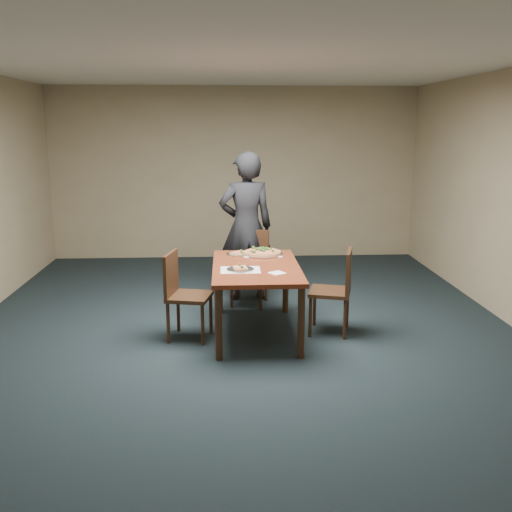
{
  "coord_description": "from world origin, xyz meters",
  "views": [
    {
      "loc": [
        -0.17,
        -5.46,
        2.18
      ],
      "look_at": [
        0.15,
        0.31,
        0.85
      ],
      "focal_mm": 40.0,
      "sensor_mm": 36.0,
      "label": 1
    }
  ],
  "objects": [
    {
      "name": "chair_right",
      "position": [
        1.02,
        0.28,
        0.52
      ],
      "size": [
        0.52,
        0.52,
        0.91
      ],
      "rotation": [
        0.0,
        0.0,
        -1.85
      ],
      "color": "black",
      "rests_on": "ground"
    },
    {
      "name": "chair_far",
      "position": [
        0.15,
        1.4,
        0.52
      ],
      "size": [
        0.51,
        0.51,
        0.91
      ],
      "rotation": [
        0.0,
        0.0,
        -0.26
      ],
      "color": "black",
      "rests_on": "ground"
    },
    {
      "name": "napkin",
      "position": [
        0.35,
        -0.03,
        0.75
      ],
      "size": [
        0.19,
        0.19,
        0.01
      ],
      "primitive_type": "cube",
      "rotation": [
        0.0,
        0.0,
        0.52
      ],
      "color": "white",
      "rests_on": "dining_table"
    },
    {
      "name": "slice_plate_far",
      "position": [
        -0.01,
        0.84,
        0.76
      ],
      "size": [
        0.28,
        0.28,
        0.05
      ],
      "color": "silver",
      "rests_on": "dining_table"
    },
    {
      "name": "placemat_main",
      "position": [
        0.26,
        0.82,
        0.75
      ],
      "size": [
        0.42,
        0.32,
        0.0
      ],
      "primitive_type": "cube",
      "color": "white",
      "rests_on": "dining_table"
    },
    {
      "name": "dining_table",
      "position": [
        0.15,
        0.31,
        0.66
      ],
      "size": [
        0.9,
        1.5,
        0.75
      ],
      "color": "#602413",
      "rests_on": "ground"
    },
    {
      "name": "placemat_near",
      "position": [
        -0.01,
        0.12,
        0.75
      ],
      "size": [
        0.4,
        0.3,
        0.0
      ],
      "primitive_type": "cube",
      "color": "white",
      "rests_on": "dining_table"
    },
    {
      "name": "room_shell",
      "position": [
        0.0,
        0.0,
        1.74
      ],
      "size": [
        8.0,
        8.0,
        8.0
      ],
      "color": "tan",
      "rests_on": "ground"
    },
    {
      "name": "diner",
      "position": [
        0.1,
        1.59,
        0.94
      ],
      "size": [
        0.74,
        0.55,
        1.87
      ],
      "primitive_type": "imported",
      "rotation": [
        0.0,
        0.0,
        3.3
      ],
      "color": "black",
      "rests_on": "ground"
    },
    {
      "name": "ground",
      "position": [
        0.0,
        0.0,
        0.0
      ],
      "size": [
        8.0,
        8.0,
        0.0
      ],
      "primitive_type": "plane",
      "color": "black",
      "rests_on": "ground"
    },
    {
      "name": "slice_plate_near",
      "position": [
        -0.01,
        0.12,
        0.76
      ],
      "size": [
        0.28,
        0.28,
        0.06
      ],
      "color": "silver",
      "rests_on": "dining_table"
    },
    {
      "name": "chair_left",
      "position": [
        -0.62,
        0.23,
        0.52
      ],
      "size": [
        0.5,
        0.5,
        0.91
      ],
      "rotation": [
        0.0,
        0.0,
        1.36
      ],
      "color": "black",
      "rests_on": "ground"
    },
    {
      "name": "pizza_pan",
      "position": [
        0.26,
        0.83,
        0.77
      ],
      "size": [
        0.46,
        0.46,
        0.07
      ],
      "color": "silver",
      "rests_on": "dining_table"
    }
  ]
}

